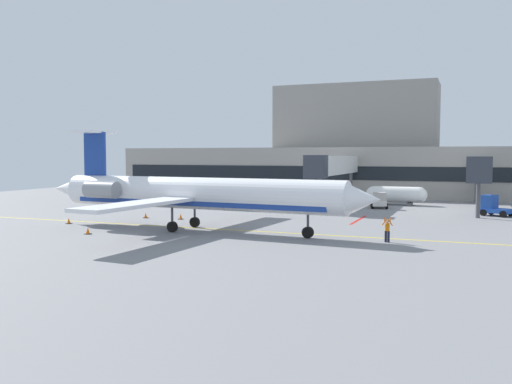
# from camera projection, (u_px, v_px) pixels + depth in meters

# --- Properties ---
(ground) EXTENTS (120.00, 120.00, 0.11)m
(ground) POSITION_uv_depth(u_px,v_px,m) (243.00, 234.00, 44.69)
(ground) COLOR slate
(terminal_building) EXTENTS (74.55, 14.83, 18.00)m
(terminal_building) POSITION_uv_depth(u_px,v_px,m) (346.00, 157.00, 89.04)
(terminal_building) COLOR gray
(terminal_building) RESTS_ON ground
(jet_bridge_west) EXTENTS (2.40, 23.63, 6.31)m
(jet_bridge_west) POSITION_uv_depth(u_px,v_px,m) (478.00, 168.00, 63.14)
(jet_bridge_west) COLOR silver
(jet_bridge_west) RESTS_ON ground
(jet_bridge_east) EXTENTS (2.40, 22.08, 6.45)m
(jet_bridge_east) POSITION_uv_depth(u_px,v_px,m) (335.00, 166.00, 70.16)
(jet_bridge_east) COLOR silver
(jet_bridge_east) RESTS_ON ground
(regional_jet) EXTENTS (32.03, 25.74, 8.68)m
(regional_jet) POSITION_uv_depth(u_px,v_px,m) (192.00, 194.00, 46.47)
(regional_jet) COLOR white
(regional_jet) RESTS_ON ground
(baggage_tug) EXTENTS (2.54, 3.57, 1.99)m
(baggage_tug) POSITION_uv_depth(u_px,v_px,m) (379.00, 201.00, 65.81)
(baggage_tug) COLOR silver
(baggage_tug) RESTS_ON ground
(pushback_tractor) EXTENTS (3.94, 3.38, 1.99)m
(pushback_tractor) POSITION_uv_depth(u_px,v_px,m) (239.00, 197.00, 72.44)
(pushback_tractor) COLOR #19389E
(pushback_tractor) RESTS_ON ground
(belt_loader) EXTENTS (3.51, 3.15, 2.20)m
(belt_loader) POSITION_uv_depth(u_px,v_px,m) (494.00, 206.00, 57.66)
(belt_loader) COLOR #1E4CB2
(belt_loader) RESTS_ON ground
(fuel_tank) EXTENTS (7.74, 2.29, 2.39)m
(fuel_tank) POSITION_uv_depth(u_px,v_px,m) (396.00, 195.00, 70.28)
(fuel_tank) COLOR white
(fuel_tank) RESTS_ON ground
(marshaller) EXTENTS (0.83, 0.34, 1.84)m
(marshaller) POSITION_uv_depth(u_px,v_px,m) (387.00, 230.00, 40.13)
(marshaller) COLOR #191E33
(marshaller) RESTS_ON ground
(safety_cone_alpha) EXTENTS (0.47, 0.47, 0.55)m
(safety_cone_alpha) POSITION_uv_depth(u_px,v_px,m) (146.00, 216.00, 55.65)
(safety_cone_alpha) COLOR orange
(safety_cone_alpha) RESTS_ON ground
(safety_cone_bravo) EXTENTS (0.47, 0.47, 0.55)m
(safety_cone_bravo) POSITION_uv_depth(u_px,v_px,m) (181.00, 217.00, 54.55)
(safety_cone_bravo) COLOR orange
(safety_cone_bravo) RESTS_ON ground
(safety_cone_charlie) EXTENTS (0.47, 0.47, 0.55)m
(safety_cone_charlie) POSITION_uv_depth(u_px,v_px,m) (69.00, 221.00, 51.03)
(safety_cone_charlie) COLOR orange
(safety_cone_charlie) RESTS_ON ground
(safety_cone_delta) EXTENTS (0.47, 0.47, 0.55)m
(safety_cone_delta) POSITION_uv_depth(u_px,v_px,m) (88.00, 231.00, 44.26)
(safety_cone_delta) COLOR orange
(safety_cone_delta) RESTS_ON ground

